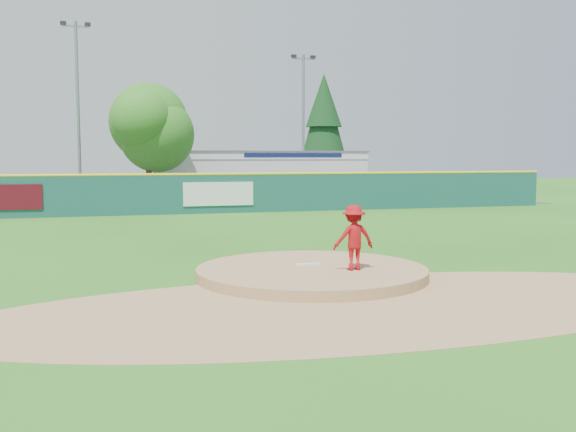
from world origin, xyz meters
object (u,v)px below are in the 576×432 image
object	(u,v)px
light_pole_right	(303,119)
light_pole_left	(78,104)
pitcher	(354,238)
van	(106,197)
pool_building_grp	(252,173)
conifer_tree	(324,125)
deciduous_tree	(148,129)

from	to	relation	value
light_pole_right	light_pole_left	bearing A→B (deg)	-172.41
pitcher	van	size ratio (longest dim) A/B	0.30
pool_building_grp	light_pole_left	size ratio (longest dim) A/B	1.38
pitcher	conifer_tree	distance (m)	38.85
deciduous_tree	light_pole_right	bearing A→B (deg)	19.98
van	pool_building_grp	bearing A→B (deg)	-63.61
pitcher	pool_building_grp	xyz separation A→B (m)	(5.18, 32.61, 0.66)
van	conifer_tree	world-z (taller)	conifer_tree
van	light_pole_left	world-z (taller)	light_pole_left
conifer_tree	light_pole_left	bearing A→B (deg)	-154.65
deciduous_tree	light_pole_right	xyz separation A→B (m)	(11.00, 4.00, 0.99)
pitcher	deciduous_tree	size ratio (longest dim) A/B	0.21
pool_building_grp	deciduous_tree	distance (m)	11.01
pool_building_grp	conifer_tree	size ratio (longest dim) A/B	1.60
pool_building_grp	pitcher	bearing A→B (deg)	-99.02
light_pole_right	van	bearing A→B (deg)	-150.86
pitcher	conifer_tree	world-z (taller)	conifer_tree
light_pole_left	light_pole_right	distance (m)	15.14
pool_building_grp	conifer_tree	world-z (taller)	conifer_tree
pitcher	van	distance (m)	22.71
deciduous_tree	light_pole_right	size ratio (longest dim) A/B	0.74
light_pole_left	pool_building_grp	bearing A→B (deg)	22.60
deciduous_tree	conifer_tree	size ratio (longest dim) A/B	0.77
van	deciduous_tree	size ratio (longest dim) A/B	0.68
van	deciduous_tree	bearing A→B (deg)	-54.31
light_pole_left	pitcher	bearing A→B (deg)	-76.12
pool_building_grp	light_pole_right	size ratio (longest dim) A/B	1.52
pool_building_grp	light_pole_right	xyz separation A→B (m)	(3.00, -2.99, 3.88)
light_pole_left	deciduous_tree	bearing A→B (deg)	-26.57
pitcher	light_pole_left	size ratio (longest dim) A/B	0.14
van	light_pole_right	size ratio (longest dim) A/B	0.50
pool_building_grp	deciduous_tree	bearing A→B (deg)	-138.84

